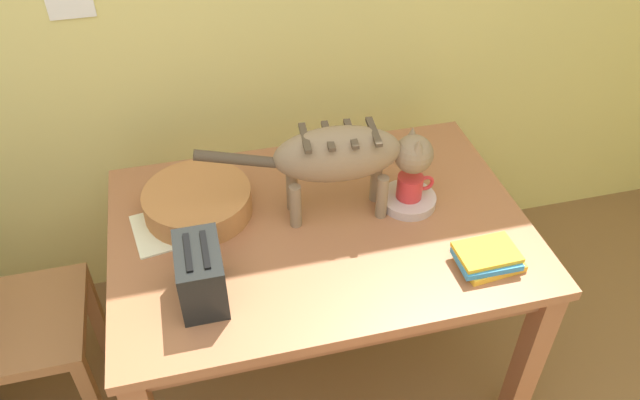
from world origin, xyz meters
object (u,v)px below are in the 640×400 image
wooden_chair_near (1,323)px  toaster (201,274)px  dining_table (320,245)px  saucer_bowl (408,200)px  magazine (181,225)px  cat (347,156)px  book_stack (488,258)px  wicker_basket (198,202)px  coffee_mug (411,186)px

wooden_chair_near → toaster: bearing=66.2°
dining_table → toaster: size_ratio=6.38×
toaster → saucer_bowl: bearing=19.0°
magazine → toaster: bearing=-91.0°
cat → magazine: bearing=-91.0°
magazine → wooden_chair_near: 0.66m
magazine → toaster: size_ratio=1.42×
dining_table → book_stack: 0.52m
magazine → wicker_basket: bearing=30.9°
magazine → book_stack: bearing=-33.1°
wicker_basket → toaster: size_ratio=1.68×
magazine → book_stack: 0.92m
magazine → toaster: 0.31m
saucer_bowl → wicker_basket: size_ratio=0.53×
coffee_mug → book_stack: coffee_mug is taller
saucer_bowl → magazine: 0.72m
dining_table → wooden_chair_near: (-1.02, 0.08, -0.18)m
coffee_mug → wicker_basket: coffee_mug is taller
cat → wicker_basket: 0.49m
book_stack → cat: bearing=135.2°
coffee_mug → toaster: toaster is taller
book_stack → toaster: bearing=174.3°
dining_table → book_stack: size_ratio=6.61×
dining_table → book_stack: (0.42, -0.28, 0.12)m
magazine → wooden_chair_near: wooden_chair_near is taller
magazine → book_stack: (0.84, -0.38, 0.02)m
dining_table → wicker_basket: 0.41m
book_stack → saucer_bowl: bearing=112.1°
cat → magazine: 0.56m
saucer_bowl → wooden_chair_near: bearing=177.9°
cat → saucer_bowl: cat is taller
saucer_bowl → wooden_chair_near: (-1.32, 0.05, -0.28)m
dining_table → wooden_chair_near: wooden_chair_near is taller
cat → coffee_mug: 0.25m
magazine → wooden_chair_near: bearing=173.0°
coffee_mug → wicker_basket: 0.67m
saucer_bowl → book_stack: book_stack is taller
cat → book_stack: (0.33, -0.33, -0.19)m
cat → coffee_mug: (0.21, -0.02, -0.14)m
saucer_bowl → wicker_basket: wicker_basket is taller
wooden_chair_near → saucer_bowl: bearing=87.6°
wicker_basket → toaster: bearing=-93.2°
cat → toaster: bearing=-57.4°
coffee_mug → wooden_chair_near: 1.36m
wicker_basket → magazine: bearing=-140.2°
dining_table → coffee_mug: (0.30, 0.03, 0.16)m
dining_table → toaster: toaster is taller
cat → magazine: (-0.51, 0.05, -0.21)m
book_stack → coffee_mug: bearing=111.6°
coffee_mug → book_stack: (0.12, -0.31, -0.04)m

